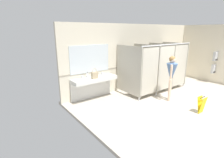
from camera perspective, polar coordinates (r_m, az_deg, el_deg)
name	(u,v)px	position (r m, az deg, el deg)	size (l,w,h in m)	color
ground_plane	(192,106)	(7.07, 24.71, -7.97)	(7.68, 6.29, 0.10)	#B2A899
wall_back	(138,56)	(8.37, 8.35, 7.48)	(7.68, 0.12, 2.88)	beige
wall_back_tile_band	(138,64)	(8.39, 8.55, 4.78)	(7.68, 0.01, 0.06)	#9E937F
vanity_counter	(93,83)	(6.78, -6.11, -1.28)	(1.77, 0.55, 1.00)	silver
mirror_panel	(90,59)	(6.74, -7.18, 6.54)	(1.67, 0.02, 1.04)	silver
bathroom_stalls	(157,66)	(7.90, 14.56, 4.04)	(3.04, 1.46, 2.08)	#B2AD9E
paper_towel_dispenser_upper	(216,56)	(10.16, 30.87, 6.42)	(0.39, 0.13, 0.45)	#B7BABF
paper_towel_dispenser_lower	(214,69)	(10.26, 30.35, 2.91)	(0.35, 0.13, 0.44)	#B7BABF
person_standing	(171,73)	(6.85, 18.85, 1.99)	(0.55, 0.55, 1.71)	beige
handbag	(95,75)	(6.45, -5.71, 1.33)	(0.24, 0.13, 0.38)	tan
soap_dispenser	(87,75)	(6.66, -8.06, 1.27)	(0.07, 0.07, 0.20)	white
wet_floor_sign	(202,105)	(6.41, 27.25, -7.47)	(0.28, 0.19, 0.55)	yellow
floor_drain_cover	(197,112)	(6.54, 26.02, -9.56)	(0.14, 0.14, 0.01)	#B7BABF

